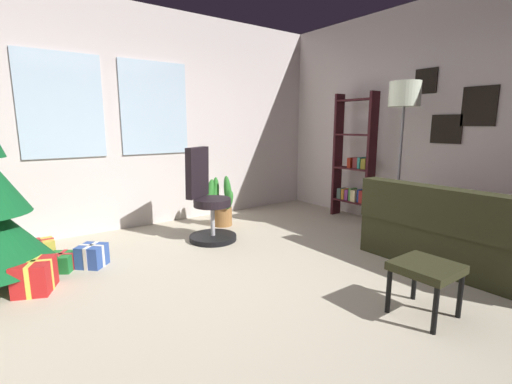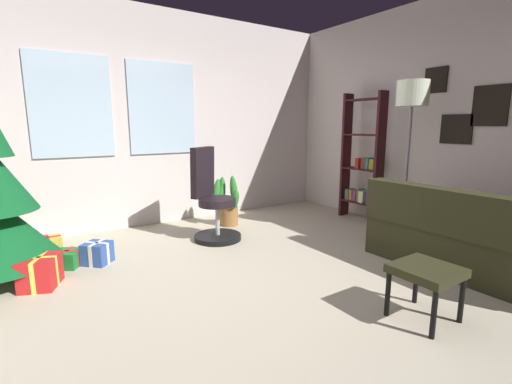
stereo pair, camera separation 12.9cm
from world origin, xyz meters
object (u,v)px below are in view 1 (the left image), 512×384
object	(u,v)px
footstool	(426,271)
office_chair	(208,205)
gift_box_green	(61,262)
couch	(484,240)
bookshelf	(354,164)
potted_plant	(221,205)
gift_box_blue	(92,256)
floor_lamp	(404,107)
gift_box_gold	(40,252)
gift_box_red	(35,276)

from	to	relation	value
footstool	office_chair	xyz separation A→B (m)	(-0.41, 2.46, 0.10)
footstool	gift_box_green	xyz separation A→B (m)	(-1.98, 2.47, -0.25)
couch	bookshelf	world-z (taller)	bookshelf
potted_plant	bookshelf	bearing A→B (deg)	-23.85
bookshelf	office_chair	bearing A→B (deg)	170.87
office_chair	bookshelf	size ratio (longest dim) A/B	0.61
gift_box_blue	footstool	bearing A→B (deg)	-54.33
gift_box_green	bookshelf	world-z (taller)	bookshelf
office_chair	potted_plant	world-z (taller)	office_chair
floor_lamp	potted_plant	distance (m)	2.58
footstool	potted_plant	bearing A→B (deg)	89.44
gift_box_green	floor_lamp	distance (m)	3.97
couch	floor_lamp	world-z (taller)	floor_lamp
bookshelf	couch	bearing A→B (deg)	-104.49
gift_box_gold	floor_lamp	world-z (taller)	floor_lamp
gift_box_gold	potted_plant	size ratio (longest dim) A/B	0.37
gift_box_red	gift_box_blue	xyz separation A→B (m)	(0.50, 0.29, -0.02)
couch	footstool	size ratio (longest dim) A/B	4.50
footstool	gift_box_green	bearing A→B (deg)	128.71
couch	gift_box_blue	size ratio (longest dim) A/B	5.62
couch	gift_box_green	world-z (taller)	couch
couch	gift_box_green	bearing A→B (deg)	144.50
gift_box_blue	gift_box_gold	bearing A→B (deg)	137.86
gift_box_blue	gift_box_red	bearing A→B (deg)	-149.99
gift_box_green	floor_lamp	bearing A→B (deg)	-20.74
floor_lamp	footstool	bearing A→B (deg)	-141.41
couch	potted_plant	size ratio (longest dim) A/B	2.60
couch	bookshelf	size ratio (longest dim) A/B	1.01
gift_box_green	potted_plant	world-z (taller)	potted_plant
floor_lamp	potted_plant	bearing A→B (deg)	129.77
gift_box_gold	office_chair	world-z (taller)	office_chair
bookshelf	potted_plant	world-z (taller)	bookshelf
office_chair	potted_plant	size ratio (longest dim) A/B	1.58
bookshelf	gift_box_gold	bearing A→B (deg)	170.51
couch	floor_lamp	size ratio (longest dim) A/B	0.99
footstool	gift_box_gold	bearing A→B (deg)	127.54
gift_box_blue	bookshelf	xyz separation A→B (m)	(3.53, -0.30, 0.69)
couch	gift_box_blue	distance (m)	3.78
footstool	gift_box_gold	world-z (taller)	footstool
footstool	couch	bearing A→B (deg)	5.61
office_chair	footstool	bearing A→B (deg)	-80.63
couch	footstool	bearing A→B (deg)	-174.39
gift_box_green	potted_plant	distance (m)	2.06
gift_box_green	bookshelf	distance (m)	3.88
bookshelf	floor_lamp	bearing A→B (deg)	-110.57
gift_box_red	office_chair	world-z (taller)	office_chair
office_chair	floor_lamp	distance (m)	2.54
gift_box_gold	office_chair	bearing A→B (deg)	-9.95
gift_box_green	gift_box_blue	bearing A→B (deg)	-15.77
footstool	gift_box_red	size ratio (longest dim) A/B	1.03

